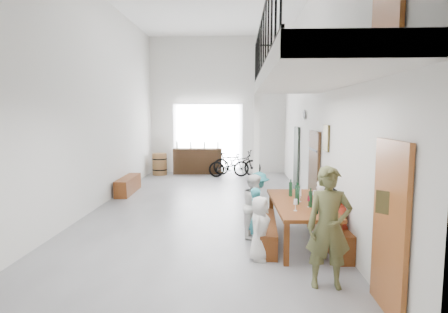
{
  "coord_description": "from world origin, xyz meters",
  "views": [
    {
      "loc": [
        0.9,
        -9.31,
        2.4
      ],
      "look_at": [
        0.54,
        -0.5,
        1.4
      ],
      "focal_mm": 30.0,
      "sensor_mm": 36.0,
      "label": 1
    }
  ],
  "objects_px": {
    "oak_barrel": "(160,164)",
    "serving_counter": "(198,161)",
    "host_standing": "(329,228)",
    "bicycle_near": "(237,163)",
    "tasting_table": "(300,206)",
    "bench_inner": "(268,232)",
    "side_bench": "(128,185)"
  },
  "relations": [
    {
      "from": "side_bench",
      "to": "host_standing",
      "type": "distance_m",
      "value": 7.67
    },
    {
      "from": "serving_counter",
      "to": "host_standing",
      "type": "distance_m",
      "value": 10.34
    },
    {
      "from": "tasting_table",
      "to": "host_standing",
      "type": "height_order",
      "value": "host_standing"
    },
    {
      "from": "bicycle_near",
      "to": "bench_inner",
      "type": "bearing_deg",
      "value": -162.12
    },
    {
      "from": "tasting_table",
      "to": "oak_barrel",
      "type": "distance_m",
      "value": 8.89
    },
    {
      "from": "side_bench",
      "to": "host_standing",
      "type": "relative_size",
      "value": 1.02
    },
    {
      "from": "oak_barrel",
      "to": "tasting_table",
      "type": "bearing_deg",
      "value": -61.16
    },
    {
      "from": "bench_inner",
      "to": "serving_counter",
      "type": "relative_size",
      "value": 0.95
    },
    {
      "from": "oak_barrel",
      "to": "serving_counter",
      "type": "distance_m",
      "value": 1.52
    },
    {
      "from": "oak_barrel",
      "to": "host_standing",
      "type": "relative_size",
      "value": 0.5
    },
    {
      "from": "bench_inner",
      "to": "bicycle_near",
      "type": "bearing_deg",
      "value": 97.71
    },
    {
      "from": "bench_inner",
      "to": "host_standing",
      "type": "height_order",
      "value": "host_standing"
    },
    {
      "from": "tasting_table",
      "to": "host_standing",
      "type": "relative_size",
      "value": 1.42
    },
    {
      "from": "tasting_table",
      "to": "bicycle_near",
      "type": "relative_size",
      "value": 1.26
    },
    {
      "from": "bench_inner",
      "to": "serving_counter",
      "type": "bearing_deg",
      "value": 108.23
    },
    {
      "from": "oak_barrel",
      "to": "host_standing",
      "type": "distance_m",
      "value": 10.5
    },
    {
      "from": "side_bench",
      "to": "serving_counter",
      "type": "height_order",
      "value": "serving_counter"
    },
    {
      "from": "host_standing",
      "to": "bench_inner",
      "type": "bearing_deg",
      "value": 114.08
    },
    {
      "from": "bench_inner",
      "to": "tasting_table",
      "type": "bearing_deg",
      "value": 2.53
    },
    {
      "from": "bench_inner",
      "to": "bicycle_near",
      "type": "relative_size",
      "value": 0.96
    },
    {
      "from": "serving_counter",
      "to": "host_standing",
      "type": "relative_size",
      "value": 1.15
    },
    {
      "from": "side_bench",
      "to": "host_standing",
      "type": "height_order",
      "value": "host_standing"
    },
    {
      "from": "serving_counter",
      "to": "bicycle_near",
      "type": "xyz_separation_m",
      "value": [
        1.59,
        -0.44,
        -0.01
      ]
    },
    {
      "from": "serving_counter",
      "to": "bicycle_near",
      "type": "distance_m",
      "value": 1.65
    },
    {
      "from": "side_bench",
      "to": "serving_counter",
      "type": "distance_m",
      "value": 4.2
    },
    {
      "from": "host_standing",
      "to": "bicycle_near",
      "type": "xyz_separation_m",
      "value": [
        -1.34,
        9.47,
        -0.35
      ]
    },
    {
      "from": "side_bench",
      "to": "oak_barrel",
      "type": "bearing_deg",
      "value": 86.02
    },
    {
      "from": "tasting_table",
      "to": "oak_barrel",
      "type": "relative_size",
      "value": 2.81
    },
    {
      "from": "tasting_table",
      "to": "bicycle_near",
      "type": "height_order",
      "value": "bicycle_near"
    },
    {
      "from": "host_standing",
      "to": "serving_counter",
      "type": "bearing_deg",
      "value": 108.67
    },
    {
      "from": "bicycle_near",
      "to": "oak_barrel",
      "type": "bearing_deg",
      "value": 102.16
    },
    {
      "from": "tasting_table",
      "to": "bench_inner",
      "type": "height_order",
      "value": "tasting_table"
    }
  ]
}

